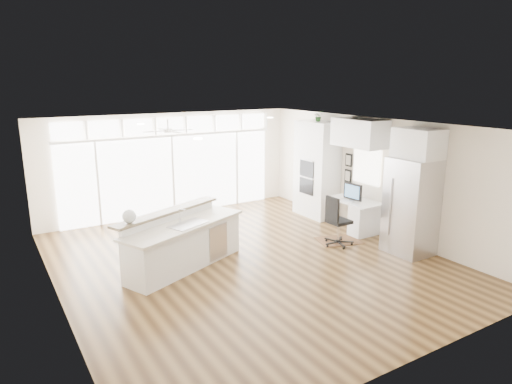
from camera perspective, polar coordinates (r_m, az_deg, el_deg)
floor at (r=9.25m, az=-1.02°, el=-8.66°), size 7.00×8.00×0.02m
ceiling at (r=8.59m, az=-1.10°, el=8.29°), size 7.00×8.00×0.02m
wall_back at (r=12.36m, az=-10.56°, el=3.44°), size 7.00×0.04×2.70m
wall_front at (r=5.91m, az=19.33°, el=-8.64°), size 7.00×0.04×2.70m
wall_left at (r=7.73m, az=-24.07°, el=-3.80°), size 0.04×8.00×2.70m
wall_right at (r=10.98m, az=14.88°, el=1.91°), size 0.04×8.00×2.70m
glass_wall at (r=12.36m, az=-10.40°, el=2.03°), size 5.80×0.06×2.08m
transom_row at (r=12.16m, az=-10.67°, el=8.18°), size 5.90×0.06×0.40m
desk_window at (r=11.11m, az=13.69°, el=3.18°), size 0.04×0.85×0.85m
ceiling_fan at (r=10.92m, az=-10.97°, el=8.07°), size 1.16×1.16×0.32m
recessed_lights at (r=8.76m, az=-1.77°, el=8.26°), size 3.40×3.00×0.02m
oven_cabinet at (r=12.07m, az=7.59°, el=2.82°), size 0.64×1.20×2.50m
desk_nook at (r=11.16m, az=12.15°, el=-2.88°), size 0.72×1.30×0.76m
upper_cabinets at (r=10.80m, az=12.83°, el=7.22°), size 0.64×1.30×0.64m
refrigerator at (r=9.90m, az=18.81°, el=-1.72°), size 0.76×0.90×2.00m
fridge_cabinet at (r=9.70m, az=19.64°, el=5.75°), size 0.64×0.90×0.60m
framed_photos at (r=11.58m, az=11.48°, el=2.96°), size 0.06×0.22×0.80m
kitchen_island at (r=8.89m, az=-8.90°, el=-6.04°), size 2.86×1.99×1.07m
rug at (r=10.51m, az=10.34°, el=-5.98°), size 1.10×0.92×0.01m
office_chair at (r=10.09m, az=10.34°, el=-3.57°), size 0.57×0.53×1.10m
fishbowl at (r=8.37m, az=-15.56°, el=-2.94°), size 0.32×0.32×0.25m
monitor at (r=10.95m, az=12.00°, el=0.06°), size 0.13×0.53×0.44m
keyboard at (r=10.89m, az=11.30°, el=-1.13°), size 0.18×0.37×0.02m
potted_plant at (r=11.88m, az=7.80°, el=9.24°), size 0.26×0.28×0.21m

